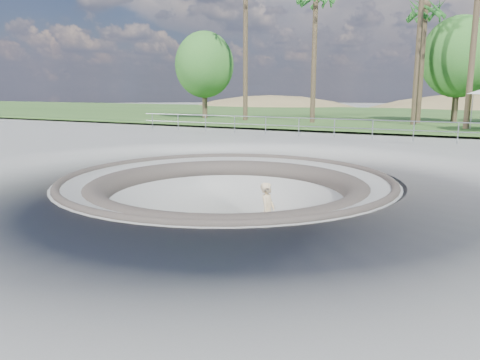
% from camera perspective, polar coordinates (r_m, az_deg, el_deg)
% --- Properties ---
extents(ground, '(180.00, 180.00, 0.00)m').
position_cam_1_polar(ground, '(14.52, -1.59, 0.19)').
color(ground, gray).
rests_on(ground, ground).
extents(skate_bowl, '(14.00, 14.00, 4.10)m').
position_cam_1_polar(skate_bowl, '(14.97, -1.55, -6.71)').
color(skate_bowl, gray).
rests_on(skate_bowl, ground).
extents(grass_strip, '(180.00, 36.00, 0.12)m').
position_cam_1_polar(grass_strip, '(47.09, 18.73, 7.40)').
color(grass_strip, '#305923').
rests_on(grass_strip, ground).
extents(distant_hills, '(103.20, 45.00, 28.60)m').
position_cam_1_polar(distant_hills, '(70.44, 24.20, 2.10)').
color(distant_hills, olive).
rests_on(distant_hills, ground).
extents(safety_railing, '(25.00, 0.06, 1.03)m').
position_cam_1_polar(safety_railing, '(25.53, 11.43, 6.24)').
color(safety_railing, gray).
rests_on(safety_railing, ground).
extents(skateboard, '(0.82, 0.45, 0.08)m').
position_cam_1_polar(skateboard, '(14.34, 3.32, -7.55)').
color(skateboard, olive).
rests_on(skateboard, ground).
extents(skater, '(0.49, 0.70, 1.82)m').
position_cam_1_polar(skater, '(14.07, 3.36, -3.97)').
color(skater, '#D2B688').
rests_on(skater, skateboard).
extents(palm_d, '(2.60, 2.60, 9.11)m').
position_cam_1_polar(palm_d, '(36.98, 21.67, 18.47)').
color(palm_d, brown).
rests_on(palm_d, ground).
extents(bushy_tree_left, '(5.12, 4.66, 7.39)m').
position_cam_1_polar(bushy_tree_left, '(41.14, -4.37, 13.82)').
color(bushy_tree_left, brown).
rests_on(bushy_tree_left, ground).
extents(bushy_tree_mid, '(5.44, 4.95, 7.85)m').
position_cam_1_polar(bushy_tree_mid, '(38.98, 25.15, 13.42)').
color(bushy_tree_mid, brown).
rests_on(bushy_tree_mid, ground).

